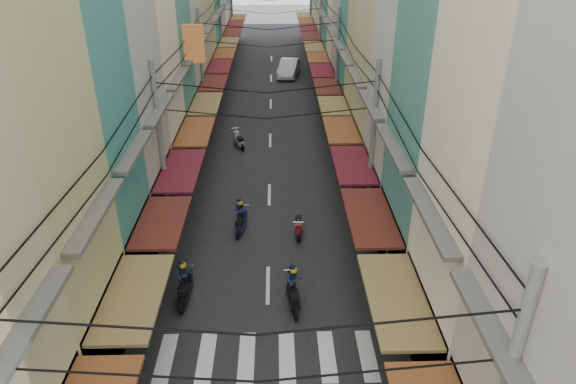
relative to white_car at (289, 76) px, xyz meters
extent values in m
plane|color=slate|center=(-1.74, -30.75, 0.00)|extent=(160.00, 160.00, 0.00)
cube|color=black|center=(-1.74, -10.75, 0.01)|extent=(10.00, 80.00, 0.02)
cube|color=gray|center=(-8.24, -10.75, 0.03)|extent=(3.00, 80.00, 0.06)
cube|color=gray|center=(4.76, -10.75, 0.03)|extent=(3.00, 80.00, 0.06)
cube|color=silver|center=(-5.24, -36.75, 0.03)|extent=(0.55, 2.40, 0.01)
cube|color=silver|center=(-3.84, -36.75, 0.03)|extent=(0.55, 2.40, 0.01)
cube|color=silver|center=(-2.44, -36.75, 0.03)|extent=(0.55, 2.40, 0.01)
cube|color=silver|center=(-1.04, -36.75, 0.03)|extent=(0.55, 2.40, 0.01)
cube|color=silver|center=(0.36, -36.75, 0.03)|extent=(0.55, 2.40, 0.01)
cube|color=silver|center=(1.76, -36.75, 0.03)|extent=(0.55, 2.40, 0.01)
cube|color=#595651|center=(-6.49, -41.73, 6.00)|extent=(0.50, 4.24, 0.15)
cube|color=black|center=(-7.34, -37.02, 1.60)|extent=(1.20, 4.52, 3.20)
cube|color=olive|center=(-5.84, -37.02, 3.00)|extent=(1.80, 4.33, 0.12)
cube|color=#595651|center=(-6.49, -37.02, 6.00)|extent=(0.50, 4.23, 0.15)
cube|color=teal|center=(-9.74, -32.51, 9.62)|extent=(6.00, 4.30, 19.25)
cube|color=black|center=(-7.34, -32.51, 1.60)|extent=(1.20, 4.13, 3.20)
cube|color=#562018|center=(-5.84, -32.51, 3.00)|extent=(1.80, 3.96, 0.12)
cube|color=#595651|center=(-6.49, -32.51, 6.00)|extent=(0.50, 3.87, 0.15)
cube|color=#B5AEA5|center=(-9.74, -27.79, 10.47)|extent=(6.00, 5.14, 20.93)
cube|color=black|center=(-7.34, -27.79, 1.60)|extent=(1.20, 4.94, 3.20)
cube|color=maroon|center=(-5.84, -27.79, 3.00)|extent=(1.80, 4.73, 0.12)
cube|color=#595651|center=(-6.49, -27.79, 6.00)|extent=(0.50, 4.63, 0.15)
cube|color=silver|center=(-9.74, -22.75, 8.72)|extent=(6.00, 4.95, 17.43)
cube|color=black|center=(-7.34, -22.75, 1.60)|extent=(1.20, 4.75, 3.20)
cube|color=brown|center=(-5.84, -22.75, 3.00)|extent=(1.80, 4.56, 0.12)
cube|color=#595651|center=(-6.49, -22.75, 6.00)|extent=(0.50, 4.46, 0.15)
cube|color=teal|center=(-9.74, -17.77, 8.16)|extent=(6.00, 4.99, 16.32)
cube|color=black|center=(-7.34, -17.77, 1.60)|extent=(1.20, 4.80, 3.20)
cube|color=olive|center=(-5.84, -17.77, 3.00)|extent=(1.80, 4.60, 0.12)
cube|color=#595651|center=(-6.49, -17.77, 6.00)|extent=(0.50, 4.50, 0.15)
cube|color=black|center=(-7.34, -12.95, 1.60)|extent=(1.20, 4.46, 3.20)
cube|color=#562018|center=(-5.84, -12.95, 3.00)|extent=(1.80, 4.27, 0.12)
cube|color=#595651|center=(-6.49, -12.95, 6.00)|extent=(0.50, 4.18, 0.15)
cube|color=black|center=(-7.34, -8.18, 1.60)|extent=(1.20, 4.70, 3.20)
cube|color=maroon|center=(-5.84, -8.18, 3.00)|extent=(1.80, 4.50, 0.12)
cube|color=#595651|center=(-6.49, -8.18, 6.00)|extent=(0.50, 4.40, 0.15)
cube|color=black|center=(-7.34, -3.48, 1.60)|extent=(1.20, 4.34, 3.20)
cube|color=brown|center=(-5.84, -3.48, 3.00)|extent=(1.80, 4.16, 0.12)
cube|color=#595651|center=(-6.49, -3.48, 6.00)|extent=(0.50, 4.07, 0.15)
cube|color=black|center=(-7.34, 1.38, 1.60)|extent=(1.20, 4.99, 3.20)
cube|color=olive|center=(-5.84, 1.38, 3.00)|extent=(1.80, 4.78, 0.12)
cube|color=#595651|center=(-6.49, 1.38, 6.00)|extent=(0.50, 4.68, 0.15)
cube|color=black|center=(-7.34, 6.45, 1.60)|extent=(1.20, 4.74, 3.20)
cube|color=#562018|center=(-5.84, 6.45, 3.00)|extent=(1.80, 4.55, 0.12)
cube|color=#595651|center=(-6.49, 6.45, 6.00)|extent=(0.50, 4.45, 0.15)
cube|color=black|center=(-7.34, 11.39, 1.60)|extent=(1.20, 4.76, 3.20)
cube|color=maroon|center=(-5.84, 11.39, 3.00)|extent=(1.80, 4.56, 0.12)
cube|color=black|center=(-7.34, 16.39, 1.60)|extent=(1.20, 4.84, 3.20)
cube|color=brown|center=(-5.84, 16.39, 3.00)|extent=(1.80, 4.64, 0.12)
cube|color=#5B2D14|center=(-6.14, -18.75, 7.00)|extent=(1.20, 0.40, 2.20)
cube|color=#595651|center=(3.01, -42.15, 6.00)|extent=(0.50, 4.25, 0.15)
cube|color=black|center=(3.86, -37.30, 1.60)|extent=(1.20, 4.78, 3.20)
cube|color=olive|center=(2.36, -37.30, 3.00)|extent=(1.80, 4.58, 0.12)
cube|color=#595651|center=(3.01, -37.30, 6.00)|extent=(0.50, 4.48, 0.15)
cube|color=teal|center=(6.26, -32.30, 7.54)|extent=(6.00, 5.03, 15.08)
cube|color=black|center=(3.86, -32.30, 1.60)|extent=(1.20, 4.83, 3.20)
cube|color=#562018|center=(2.36, -32.30, 3.00)|extent=(1.80, 4.63, 0.12)
cube|color=#595651|center=(3.01, -32.30, 6.00)|extent=(0.50, 4.53, 0.15)
cube|color=black|center=(3.86, -27.39, 1.60)|extent=(1.20, 4.60, 3.20)
cube|color=maroon|center=(2.36, -27.39, 3.00)|extent=(1.80, 4.41, 0.12)
cube|color=#595651|center=(3.01, -27.39, 6.00)|extent=(0.50, 4.31, 0.15)
cube|color=black|center=(3.86, -22.73, 1.60)|extent=(1.20, 4.34, 3.20)
cube|color=brown|center=(2.36, -22.73, 3.00)|extent=(1.80, 4.16, 0.12)
cube|color=#595651|center=(3.01, -22.73, 6.00)|extent=(0.50, 4.07, 0.15)
cube|color=tan|center=(6.26, -18.41, 7.06)|extent=(6.00, 4.12, 14.13)
cube|color=black|center=(3.86, -18.41, 1.60)|extent=(1.20, 3.96, 3.20)
cube|color=olive|center=(2.36, -18.41, 3.00)|extent=(1.80, 3.79, 0.12)
cube|color=#595651|center=(3.01, -18.41, 6.00)|extent=(0.50, 3.71, 0.15)
cube|color=teal|center=(6.26, -14.14, 8.84)|extent=(6.00, 4.40, 17.68)
cube|color=black|center=(3.86, -14.14, 1.60)|extent=(1.20, 4.23, 3.20)
cube|color=#562018|center=(2.36, -14.14, 3.00)|extent=(1.80, 4.05, 0.12)
cube|color=#595651|center=(3.01, -14.14, 6.00)|extent=(0.50, 3.96, 0.15)
cube|color=black|center=(3.86, -9.62, 1.60)|extent=(1.20, 4.45, 3.20)
cube|color=maroon|center=(2.36, -9.62, 3.00)|extent=(1.80, 4.26, 0.12)
cube|color=#595651|center=(3.01, -9.62, 6.00)|extent=(0.50, 4.17, 0.15)
cube|color=black|center=(3.86, -5.30, 1.60)|extent=(1.20, 3.84, 3.20)
cube|color=brown|center=(2.36, -5.30, 3.00)|extent=(1.80, 3.68, 0.12)
cube|color=#595651|center=(3.01, -5.30, 6.00)|extent=(0.50, 3.60, 0.15)
cube|color=black|center=(3.86, -0.80, 1.60)|extent=(1.20, 4.81, 3.20)
cube|color=olive|center=(2.36, -0.80, 3.00)|extent=(1.80, 4.61, 0.12)
cube|color=#595651|center=(3.01, -0.80, 6.00)|extent=(0.50, 4.51, 0.15)
cube|color=black|center=(3.86, 4.21, 1.60)|extent=(1.20, 4.80, 3.20)
cube|color=#562018|center=(2.36, 4.21, 3.00)|extent=(1.80, 4.60, 0.12)
cube|color=#595651|center=(3.01, 4.21, 6.00)|extent=(0.50, 4.50, 0.15)
cube|color=black|center=(3.86, 8.86, 1.60)|extent=(1.20, 4.15, 3.20)
cube|color=maroon|center=(2.36, 8.86, 3.00)|extent=(1.80, 3.97, 0.12)
cube|color=black|center=(3.86, 13.19, 1.60)|extent=(1.20, 4.16, 3.20)
cube|color=brown|center=(2.36, 13.19, 3.00)|extent=(1.80, 3.99, 0.12)
cube|color=black|center=(3.86, 17.79, 1.60)|extent=(1.20, 4.68, 3.20)
cube|color=olive|center=(2.36, 17.79, 3.00)|extent=(1.80, 4.49, 0.12)
cylinder|color=gray|center=(-6.64, -27.75, 4.10)|extent=(0.26, 0.26, 8.20)
cylinder|color=gray|center=(3.16, -27.75, 4.10)|extent=(0.26, 0.26, 8.20)
cylinder|color=gray|center=(-6.64, -12.75, 4.10)|extent=(0.26, 0.26, 8.20)
cylinder|color=gray|center=(3.16, -12.75, 4.10)|extent=(0.26, 0.26, 8.20)
cylinder|color=gray|center=(-6.64, 2.25, 4.10)|extent=(0.26, 0.26, 8.20)
cylinder|color=gray|center=(3.16, 2.25, 4.10)|extent=(0.26, 0.26, 8.20)
cylinder|color=gray|center=(-6.64, 17.25, 4.10)|extent=(0.26, 0.26, 8.20)
cylinder|color=gray|center=(3.16, 17.25, 4.10)|extent=(0.26, 0.26, 8.20)
imported|color=silver|center=(0.00, 0.00, 0.00)|extent=(5.93, 3.16, 1.99)
imported|color=black|center=(3.76, -29.76, 0.00)|extent=(1.50, 0.79, 0.98)
cylinder|color=black|center=(-4.97, -32.97, 0.28)|extent=(0.11, 0.56, 0.56)
cylinder|color=black|center=(-4.97, -34.37, 0.28)|extent=(0.11, 0.56, 0.56)
cube|color=black|center=(-4.97, -33.67, 0.45)|extent=(0.37, 1.24, 0.30)
cube|color=black|center=(-4.97, -33.94, 0.78)|extent=(0.34, 0.59, 0.19)
cube|color=black|center=(-4.97, -33.08, 0.70)|extent=(0.32, 0.30, 0.59)
imported|color=#1D2645|center=(-4.97, -33.67, 0.59)|extent=(0.57, 0.40, 1.43)
sphere|color=gold|center=(-4.97, -33.67, 1.67)|extent=(0.30, 0.30, 0.30)
cylinder|color=black|center=(-0.73, -33.42, 0.29)|extent=(0.11, 0.57, 0.57)
cylinder|color=black|center=(-0.73, -34.85, 0.29)|extent=(0.11, 0.57, 0.57)
cube|color=black|center=(-0.73, -34.14, 0.46)|extent=(0.37, 1.27, 0.31)
cube|color=black|center=(-0.73, -34.41, 0.79)|extent=(0.35, 0.61, 0.20)
cube|color=black|center=(-0.73, -33.53, 0.72)|extent=(0.33, 0.31, 0.61)
imported|color=#1D2645|center=(-0.73, -34.14, 0.61)|extent=(0.58, 0.41, 1.46)
sphere|color=gold|center=(-0.73, -34.14, 1.71)|extent=(0.31, 0.31, 0.31)
cylinder|color=black|center=(-3.07, -27.90, 0.26)|extent=(0.10, 0.52, 0.52)
cylinder|color=black|center=(-3.07, -29.20, 0.26)|extent=(0.10, 0.52, 0.52)
cube|color=#121F46|center=(-3.07, -28.55, 0.42)|extent=(0.34, 1.15, 0.28)
cube|color=black|center=(-3.07, -28.80, 0.72)|extent=(0.32, 0.55, 0.18)
cube|color=#121F46|center=(-3.07, -28.00, 0.65)|extent=(0.30, 0.28, 0.55)
imported|color=#1D2645|center=(-3.07, -28.55, 0.55)|extent=(0.53, 0.37, 1.33)
sphere|color=gold|center=(-3.07, -28.55, 1.55)|extent=(0.28, 0.28, 0.28)
cylinder|color=black|center=(-0.31, -28.24, 0.26)|extent=(0.10, 0.51, 0.51)
cylinder|color=black|center=(-0.31, -29.52, 0.26)|extent=(0.10, 0.51, 0.51)
cube|color=#591211|center=(-0.31, -28.88, 0.41)|extent=(0.34, 1.14, 0.28)
cube|color=black|center=(-0.31, -29.13, 0.71)|extent=(0.32, 0.54, 0.18)
cube|color=#591211|center=(-0.31, -28.34, 0.64)|extent=(0.30, 0.28, 0.54)
cylinder|color=black|center=(-3.79, -17.33, 0.27)|extent=(0.10, 0.53, 0.53)
cylinder|color=black|center=(-3.79, -18.66, 0.27)|extent=(0.10, 0.53, 0.53)
cube|color=#9B9AA3|center=(-3.79, -17.99, 0.43)|extent=(0.35, 1.18, 0.29)
cube|color=black|center=(-3.79, -18.25, 0.74)|extent=(0.33, 0.56, 0.18)
cube|color=#9B9AA3|center=(-3.79, -17.43, 0.67)|extent=(0.31, 0.29, 0.56)
cylinder|color=black|center=(4.82, -38.24, 0.24)|extent=(0.09, 0.48, 0.48)
cube|color=maroon|center=(4.82, -38.33, 0.60)|extent=(0.28, 0.26, 0.51)
cylinder|color=black|center=(4.65, -37.15, 0.26)|extent=(0.10, 0.51, 0.51)
cube|color=black|center=(4.65, -37.78, 0.41)|extent=(0.33, 1.13, 0.27)
cube|color=black|center=(4.65, -38.03, 0.71)|extent=(0.31, 0.54, 0.18)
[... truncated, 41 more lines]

